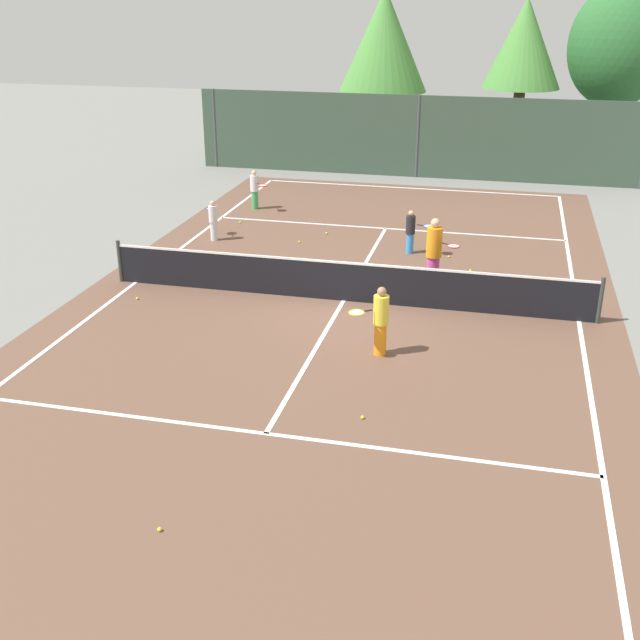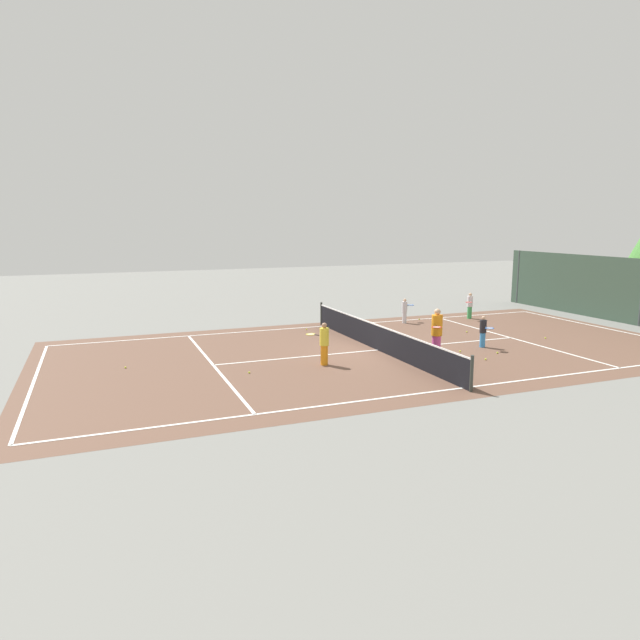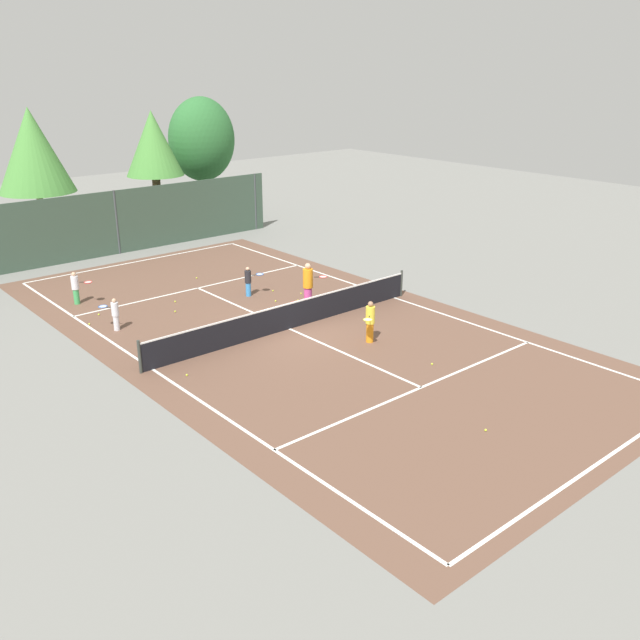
{
  "view_description": "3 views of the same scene",
  "coord_description": "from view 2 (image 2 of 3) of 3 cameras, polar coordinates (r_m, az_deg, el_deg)",
  "views": [
    {
      "loc": [
        3.63,
        -17.5,
        7.04
      ],
      "look_at": [
        0.17,
        -3.15,
        0.8
      ],
      "focal_mm": 44.25,
      "sensor_mm": 36.0,
      "label": 1
    },
    {
      "loc": [
        19.1,
        -9.99,
        4.9
      ],
      "look_at": [
        -1.17,
        -1.95,
        1.12
      ],
      "focal_mm": 31.8,
      "sensor_mm": 36.0,
      "label": 2
    },
    {
      "loc": [
        -14.45,
        -18.67,
        9.13
      ],
      "look_at": [
        -0.26,
        -2.03,
        0.99
      ],
      "focal_mm": 38.9,
      "sensor_mm": 36.0,
      "label": 3
    }
  ],
  "objects": [
    {
      "name": "tennis_ball_7",
      "position": [
        21.27,
        16.32,
        -3.81
      ],
      "size": [
        0.07,
        0.07,
        0.07
      ],
      "primitive_type": "sphere",
      "color": "#CCE533",
      "rests_on": "ground_plane"
    },
    {
      "name": "ground_plane",
      "position": [
        22.11,
        5.83,
        -3.03
      ],
      "size": [
        80.0,
        80.0,
        0.0
      ],
      "primitive_type": "plane",
      "color": "slate"
    },
    {
      "name": "tennis_ball_6",
      "position": [
        26.3,
        14.56,
        -1.16
      ],
      "size": [
        0.07,
        0.07,
        0.07
      ],
      "primitive_type": "sphere",
      "color": "#CCE533",
      "rests_on": "ground_plane"
    },
    {
      "name": "tennis_ball_1",
      "position": [
        20.38,
        -18.99,
        -4.54
      ],
      "size": [
        0.07,
        0.07,
        0.07
      ],
      "primitive_type": "sphere",
      "color": "#CCE533",
      "rests_on": "ground_plane"
    },
    {
      "name": "tennis_ball_11",
      "position": [
        26.18,
        11.93,
        -1.11
      ],
      "size": [
        0.07,
        0.07,
        0.07
      ],
      "primitive_type": "sphere",
      "color": "#CCE533",
      "rests_on": "ground_plane"
    },
    {
      "name": "tennis_ball_0",
      "position": [
        22.44,
        17.42,
        -3.16
      ],
      "size": [
        0.07,
        0.07,
        0.07
      ],
      "primitive_type": "sphere",
      "color": "#CCE533",
      "rests_on": "ground_plane"
    },
    {
      "name": "tennis_ball_10",
      "position": [
        25.96,
        21.74,
        -1.69
      ],
      "size": [
        0.07,
        0.07,
        0.07
      ],
      "primitive_type": "sphere",
      "color": "#CCE533",
      "rests_on": "ground_plane"
    },
    {
      "name": "court_surface",
      "position": [
        22.11,
        5.83,
        -3.03
      ],
      "size": [
        13.0,
        25.0,
        0.01
      ],
      "color": "brown",
      "rests_on": "ground_plane"
    },
    {
      "name": "tennis_ball_12",
      "position": [
        18.8,
        -7.13,
        -5.26
      ],
      "size": [
        0.07,
        0.07,
        0.07
      ],
      "primitive_type": "sphere",
      "color": "#CCE533",
      "rests_on": "ground_plane"
    },
    {
      "name": "tennis_ball_3",
      "position": [
        29.03,
        11.96,
        -0.04
      ],
      "size": [
        0.07,
        0.07,
        0.07
      ],
      "primitive_type": "sphere",
      "color": "#CCE533",
      "rests_on": "ground_plane"
    },
    {
      "name": "tennis_ball_5",
      "position": [
        29.21,
        9.96,
        0.08
      ],
      "size": [
        0.07,
        0.07,
        0.07
      ],
      "primitive_type": "sphere",
      "color": "#CCE533",
      "rests_on": "ground_plane"
    },
    {
      "name": "player_0",
      "position": [
        20.89,
        11.66,
        -1.29
      ],
      "size": [
        0.92,
        0.76,
        1.84
      ],
      "color": "#D14799",
      "rests_on": "ground_plane"
    },
    {
      "name": "player_3",
      "position": [
        19.6,
        0.39,
        -2.34
      ],
      "size": [
        0.84,
        0.73,
        1.49
      ],
      "color": "orange",
      "rests_on": "ground_plane"
    },
    {
      "name": "player_1",
      "position": [
        23.26,
        16.1,
        -1.08
      ],
      "size": [
        0.85,
        0.43,
        1.25
      ],
      "color": "#388CD8",
      "rests_on": "ground_plane"
    },
    {
      "name": "player_4",
      "position": [
        30.03,
        14.84,
        1.44
      ],
      "size": [
        0.78,
        0.74,
        1.33
      ],
      "color": "#3FA559",
      "rests_on": "ground_plane"
    },
    {
      "name": "tennis_ball_8",
      "position": [
        26.07,
        -1.36,
        -0.94
      ],
      "size": [
        0.07,
        0.07,
        0.07
      ],
      "primitive_type": "sphere",
      "color": "#CCE533",
      "rests_on": "ground_plane"
    },
    {
      "name": "tennis_ball_2",
      "position": [
        22.31,
        13.92,
        -3.07
      ],
      "size": [
        0.07,
        0.07,
        0.07
      ],
      "primitive_type": "sphere",
      "color": "#CCE533",
      "rests_on": "ground_plane"
    },
    {
      "name": "tennis_ball_4",
      "position": [
        26.91,
        2.27,
        -0.6
      ],
      "size": [
        0.07,
        0.07,
        0.07
      ],
      "primitive_type": "sphere",
      "color": "#CCE533",
      "rests_on": "ground_plane"
    },
    {
      "name": "ball_crate",
      "position": [
        21.51,
        10.91,
        -3.03
      ],
      "size": [
        0.39,
        0.3,
        0.43
      ],
      "color": "red",
      "rests_on": "ground_plane"
    },
    {
      "name": "tennis_ball_9",
      "position": [
        18.67,
        13.73,
        -5.58
      ],
      "size": [
        0.07,
        0.07,
        0.07
      ],
      "primitive_type": "sphere",
      "color": "#CCE533",
      "rests_on": "ground_plane"
    },
    {
      "name": "tennis_net",
      "position": [
        22.0,
        5.85,
        -1.74
      ],
      "size": [
        11.9,
        0.1,
        1.1
      ],
      "color": "#333833",
      "rests_on": "ground_plane"
    },
    {
      "name": "player_2",
      "position": [
        28.07,
        8.54,
        0.97
      ],
      "size": [
        0.59,
        0.83,
        1.22
      ],
      "color": "silver",
      "rests_on": "ground_plane"
    }
  ]
}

